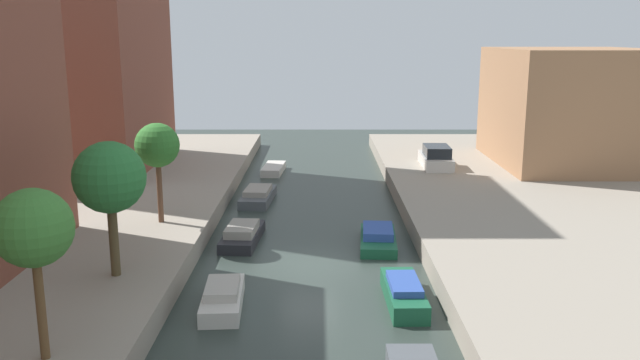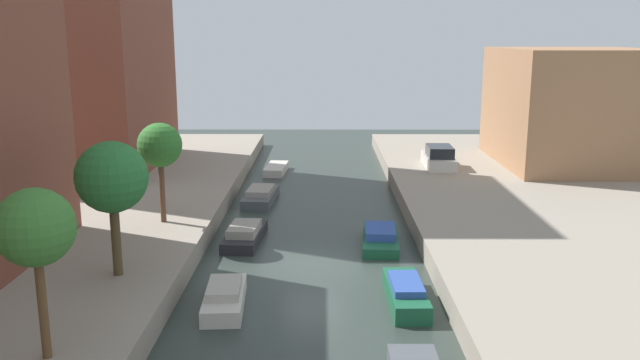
{
  "view_description": "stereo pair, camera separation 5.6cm",
  "coord_description": "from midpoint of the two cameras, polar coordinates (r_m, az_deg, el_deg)",
  "views": [
    {
      "loc": [
        0.47,
        -27.37,
        9.89
      ],
      "look_at": [
        0.34,
        8.25,
        1.97
      ],
      "focal_mm": 36.63,
      "sensor_mm": 36.0,
      "label": 1
    },
    {
      "loc": [
        0.53,
        -27.37,
        9.89
      ],
      "look_at": [
        0.34,
        8.25,
        1.97
      ],
      "focal_mm": 36.63,
      "sensor_mm": 36.0,
      "label": 2
    }
  ],
  "objects": [
    {
      "name": "moored_boat_left_2",
      "position": [
        24.84,
        -8.35,
        -10.09
      ],
      "size": [
        1.64,
        3.9,
        0.92
      ],
      "color": "beige",
      "rests_on": "ground_plane"
    },
    {
      "name": "moored_boat_left_3",
      "position": [
        32.16,
        -6.63,
        -4.75
      ],
      "size": [
        1.89,
        4.43,
        0.91
      ],
      "color": "#232328",
      "rests_on": "ground_plane"
    },
    {
      "name": "ground_plane",
      "position": [
        29.11,
        -0.79,
        -7.33
      ],
      "size": [
        84.0,
        84.0,
        0.0
      ],
      "primitive_type": "plane",
      "color": "#2D3833"
    },
    {
      "name": "street_tree_2",
      "position": [
        25.16,
        -17.76,
        0.15
      ],
      "size": [
        2.67,
        2.67,
        5.13
      ],
      "color": "#4E4027",
      "rests_on": "quay_left"
    },
    {
      "name": "moored_boat_right_3",
      "position": [
        31.6,
        5.25,
        -5.07
      ],
      "size": [
        1.94,
        4.29,
        0.87
      ],
      "color": "#195638",
      "rests_on": "ground_plane"
    },
    {
      "name": "moored_boat_left_5",
      "position": [
        48.06,
        -3.9,
        0.97
      ],
      "size": [
        1.65,
        3.94,
        0.55
      ],
      "color": "beige",
      "rests_on": "ground_plane"
    },
    {
      "name": "moored_boat_left_4",
      "position": [
        39.73,
        -5.26,
        -1.37
      ],
      "size": [
        1.99,
        4.62,
        0.89
      ],
      "color": "#4C5156",
      "rests_on": "ground_plane"
    },
    {
      "name": "street_tree_1",
      "position": [
        19.24,
        -23.65,
        -3.95
      ],
      "size": [
        2.17,
        2.17,
        4.91
      ],
      "color": "brown",
      "rests_on": "quay_left"
    },
    {
      "name": "moored_boat_right_2",
      "position": [
        25.08,
        7.47,
        -9.77
      ],
      "size": [
        1.4,
        4.14,
        0.94
      ],
      "color": "#195638",
      "rests_on": "ground_plane"
    },
    {
      "name": "low_block_right",
      "position": [
        49.07,
        21.23,
        5.98
      ],
      "size": [
        10.0,
        12.08,
        8.01
      ],
      "primitive_type": "cube",
      "color": "#9E704C",
      "rests_on": "quay_right"
    },
    {
      "name": "street_tree_3",
      "position": [
        31.96,
        -13.86,
        2.9
      ],
      "size": [
        2.12,
        2.12,
        4.85
      ],
      "color": "brown",
      "rests_on": "quay_left"
    },
    {
      "name": "parked_car",
      "position": [
        45.68,
        10.28,
        1.91
      ],
      "size": [
        2.0,
        4.69,
        1.5
      ],
      "color": "beige",
      "rests_on": "quay_right"
    }
  ]
}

